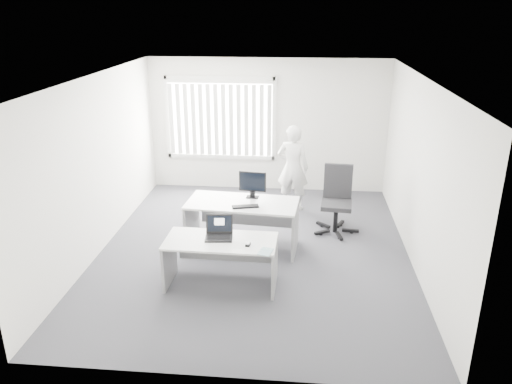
# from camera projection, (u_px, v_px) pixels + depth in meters

# --- Properties ---
(ground) EXTENTS (6.00, 6.00, 0.00)m
(ground) POSITION_uv_depth(u_px,v_px,m) (254.00, 250.00, 8.21)
(ground) COLOR #4F4F56
(ground) RESTS_ON ground
(wall_back) EXTENTS (5.00, 0.02, 2.80)m
(wall_back) POSITION_uv_depth(u_px,v_px,m) (268.00, 126.00, 10.51)
(wall_back) COLOR silver
(wall_back) RESTS_ON ground
(wall_front) EXTENTS (5.00, 0.02, 2.80)m
(wall_front) POSITION_uv_depth(u_px,v_px,m) (224.00, 263.00, 4.92)
(wall_front) COLOR silver
(wall_front) RESTS_ON ground
(wall_left) EXTENTS (0.02, 6.00, 2.80)m
(wall_left) POSITION_uv_depth(u_px,v_px,m) (98.00, 165.00, 7.93)
(wall_left) COLOR silver
(wall_left) RESTS_ON ground
(wall_right) EXTENTS (0.02, 6.00, 2.80)m
(wall_right) POSITION_uv_depth(u_px,v_px,m) (419.00, 174.00, 7.50)
(wall_right) COLOR silver
(wall_right) RESTS_ON ground
(ceiling) EXTENTS (5.00, 6.00, 0.02)m
(ceiling) POSITION_uv_depth(u_px,v_px,m) (254.00, 78.00, 7.22)
(ceiling) COLOR white
(ceiling) RESTS_ON wall_back
(window) EXTENTS (2.32, 0.06, 1.76)m
(window) POSITION_uv_depth(u_px,v_px,m) (220.00, 118.00, 10.51)
(window) COLOR silver
(window) RESTS_ON wall_back
(blinds) EXTENTS (2.20, 0.10, 1.50)m
(blinds) POSITION_uv_depth(u_px,v_px,m) (220.00, 120.00, 10.46)
(blinds) COLOR silver
(blinds) RESTS_ON wall_back
(desk_near) EXTENTS (1.58, 0.77, 0.71)m
(desk_near) POSITION_uv_depth(u_px,v_px,m) (221.00, 253.00, 7.03)
(desk_near) COLOR silver
(desk_near) RESTS_ON ground
(desk_far) EXTENTS (1.84, 0.98, 0.81)m
(desk_far) POSITION_uv_depth(u_px,v_px,m) (242.00, 215.00, 8.11)
(desk_far) COLOR silver
(desk_far) RESTS_ON ground
(office_chair) EXTENTS (0.74, 0.74, 1.19)m
(office_chair) POSITION_uv_depth(u_px,v_px,m) (336.00, 211.00, 8.81)
(office_chair) COLOR black
(office_chair) RESTS_ON ground
(person) EXTENTS (0.68, 0.51, 1.69)m
(person) POSITION_uv_depth(u_px,v_px,m) (293.00, 168.00, 9.63)
(person) COLOR silver
(person) RESTS_ON ground
(laptop) EXTENTS (0.41, 0.37, 0.30)m
(laptop) POSITION_uv_depth(u_px,v_px,m) (219.00, 229.00, 6.95)
(laptop) COLOR black
(laptop) RESTS_ON desk_near
(paper_sheet) EXTENTS (0.34, 0.25, 0.00)m
(paper_sheet) POSITION_uv_depth(u_px,v_px,m) (245.00, 245.00, 6.81)
(paper_sheet) COLOR silver
(paper_sheet) RESTS_ON desk_near
(mouse) EXTENTS (0.07, 0.10, 0.04)m
(mouse) POSITION_uv_depth(u_px,v_px,m) (248.00, 244.00, 6.79)
(mouse) COLOR #B1B1B3
(mouse) RESTS_ON paper_sheet
(booklet) EXTENTS (0.21, 0.26, 0.01)m
(booklet) POSITION_uv_depth(u_px,v_px,m) (266.00, 252.00, 6.62)
(booklet) COLOR white
(booklet) RESTS_ON desk_near
(keyboard) EXTENTS (0.44, 0.24, 0.02)m
(keyboard) POSITION_uv_depth(u_px,v_px,m) (245.00, 207.00, 7.83)
(keyboard) COLOR black
(keyboard) RESTS_ON desk_far
(monitor) EXTENTS (0.46, 0.17, 0.45)m
(monitor) POSITION_uv_depth(u_px,v_px,m) (253.00, 185.00, 8.15)
(monitor) COLOR black
(monitor) RESTS_ON desk_far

